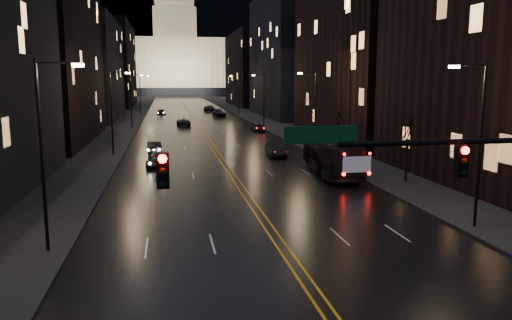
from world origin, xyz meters
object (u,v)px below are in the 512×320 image
bus (331,155)px  oncoming_car_b (154,147)px  oncoming_car_a (157,159)px  receding_car_a (276,149)px

bus → oncoming_car_b: bus is taller
oncoming_car_a → oncoming_car_b: (-0.45, 8.66, -0.02)m
oncoming_car_b → receding_car_a: receding_car_a is taller
oncoming_car_b → bus: bearing=132.0°
bus → oncoming_car_a: size_ratio=2.87×
bus → oncoming_car_a: (-14.86, 5.99, -0.95)m
oncoming_car_a → receding_car_a: size_ratio=0.90×
oncoming_car_a → receding_car_a: (12.24, 4.27, 0.05)m
oncoming_car_b → receding_car_a: 13.43m
bus → oncoming_car_a: 16.05m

